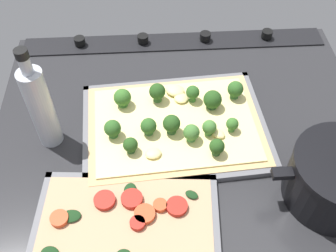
# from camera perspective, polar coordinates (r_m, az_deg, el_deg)

# --- Properties ---
(ground_plane) EXTENTS (0.81, 0.73, 0.03)m
(ground_plane) POSITION_cam_1_polar(r_m,az_deg,el_deg) (0.84, 2.43, -2.93)
(ground_plane) COLOR #28282B
(stove_control_panel) EXTENTS (0.78, 0.07, 0.03)m
(stove_control_panel) POSITION_cam_1_polar(r_m,az_deg,el_deg) (1.06, 0.89, 12.13)
(stove_control_panel) COLOR black
(stove_control_panel) RESTS_ON ground_plane
(baking_tray_front) EXTENTS (0.41, 0.31, 0.01)m
(baking_tray_front) POSITION_cam_1_polar(r_m,az_deg,el_deg) (0.85, 0.97, -0.27)
(baking_tray_front) COLOR slate
(baking_tray_front) RESTS_ON ground_plane
(broccoli_pizza) EXTENTS (0.38, 0.28, 0.06)m
(broccoli_pizza) POSITION_cam_1_polar(r_m,az_deg,el_deg) (0.84, 1.07, 0.65)
(broccoli_pizza) COLOR tan
(broccoli_pizza) RESTS_ON baking_tray_front
(baking_tray_back) EXTENTS (0.35, 0.27, 0.01)m
(baking_tray_back) POSITION_cam_1_polar(r_m,az_deg,el_deg) (0.72, -6.08, -15.24)
(baking_tray_back) COLOR slate
(baking_tray_back) RESTS_ON ground_plane
(veggie_pizza_back) EXTENTS (0.32, 0.24, 0.02)m
(veggie_pizza_back) POSITION_cam_1_polar(r_m,az_deg,el_deg) (0.72, -6.06, -14.66)
(veggie_pizza_back) COLOR tan
(veggie_pizza_back) RESTS_ON baking_tray_back
(oil_bottle) EXTENTS (0.05, 0.05, 0.24)m
(oil_bottle) POSITION_cam_1_polar(r_m,az_deg,el_deg) (0.80, -17.84, 2.67)
(oil_bottle) COLOR #B7BCC6
(oil_bottle) RESTS_ON ground_plane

